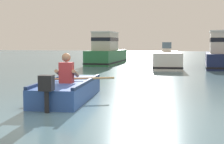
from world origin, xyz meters
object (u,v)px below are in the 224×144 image
object	(u,v)px
rowboat_with_person	(69,89)
moored_boat_green	(107,52)
moored_boat_navy	(223,54)
moored_boat_white	(166,60)

from	to	relation	value
rowboat_with_person	moored_boat_green	size ratio (longest dim) A/B	0.62
rowboat_with_person	moored_boat_navy	world-z (taller)	moored_boat_navy
moored_boat_green	moored_boat_white	distance (m)	4.67
moored_boat_green	moored_boat_navy	distance (m)	7.85
rowboat_with_person	moored_boat_white	distance (m)	12.55
rowboat_with_person	moored_boat_white	bearing A→B (deg)	85.10
rowboat_with_person	moored_boat_green	bearing A→B (deg)	103.13
moored_boat_white	moored_boat_green	bearing A→B (deg)	159.75
moored_boat_green	moored_boat_white	bearing A→B (deg)	-20.25
moored_boat_white	moored_boat_navy	distance (m)	3.38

